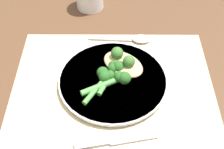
% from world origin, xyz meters
% --- Properties ---
extents(ground_plane, '(3.00, 3.00, 0.00)m').
position_xyz_m(ground_plane, '(0.00, 0.00, 0.00)').
color(ground_plane, brown).
extents(placemat, '(0.48, 0.36, 0.00)m').
position_xyz_m(placemat, '(0.00, 0.00, 0.00)').
color(placemat, beige).
rests_on(placemat, ground_plane).
extents(plate, '(0.26, 0.26, 0.01)m').
position_xyz_m(plate, '(0.00, 0.00, 0.01)').
color(plate, white).
rests_on(plate, placemat).
extents(chicken_fillet, '(0.13, 0.12, 0.02)m').
position_xyz_m(chicken_fillet, '(-0.02, -0.04, 0.03)').
color(chicken_fillet, tan).
rests_on(chicken_fillet, plate).
extents(pesto_dollop_primary, '(0.03, 0.03, 0.03)m').
position_xyz_m(pesto_dollop_primary, '(-0.04, -0.03, 0.05)').
color(pesto_dollop_primary, '#3D702D').
rests_on(pesto_dollop_primary, chicken_fillet).
extents(pesto_dollop_secondary, '(0.03, 0.03, 0.03)m').
position_xyz_m(pesto_dollop_secondary, '(-0.01, -0.06, 0.05)').
color(pesto_dollop_secondary, '#3D702D').
rests_on(pesto_dollop_secondary, chicken_fillet).
extents(broccoli_stalk_rear, '(0.07, 0.10, 0.03)m').
position_xyz_m(broccoli_stalk_rear, '(-0.00, -0.02, 0.03)').
color(broccoli_stalk_rear, '#51A847').
rests_on(broccoli_stalk_rear, plate).
extents(broccoli_stalk_left, '(0.12, 0.06, 0.03)m').
position_xyz_m(broccoli_stalk_left, '(-0.01, 0.01, 0.03)').
color(broccoli_stalk_left, '#51A847').
rests_on(broccoli_stalk_left, plate).
extents(broccoli_stalk_front, '(0.07, 0.10, 0.03)m').
position_xyz_m(broccoli_stalk_front, '(0.02, 0.01, 0.03)').
color(broccoli_stalk_front, '#51A847').
rests_on(broccoli_stalk_front, plate).
extents(knife, '(0.17, 0.05, 0.01)m').
position_xyz_m(knife, '(-0.00, 0.16, 0.01)').
color(knife, silver).
rests_on(knife, placemat).
extents(spoon, '(0.17, 0.04, 0.01)m').
position_xyz_m(spoon, '(-0.06, -0.15, 0.01)').
color(spoon, silver).
rests_on(spoon, placemat).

